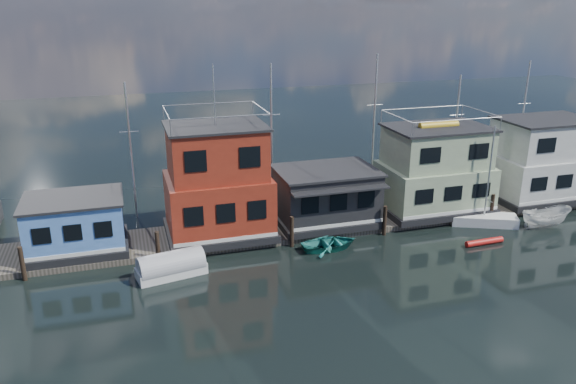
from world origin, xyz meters
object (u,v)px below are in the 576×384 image
object	(u,v)px
houseboat_blue	(75,224)
houseboat_white	(542,161)
houseboat_green	(435,171)
day_sailer	(484,219)
tarp_runabout	(171,266)
red_kayak	(484,242)
motorboat	(546,217)
houseboat_red	(218,184)
houseboat_dark	(326,196)
dinghy_teal	(330,243)

from	to	relation	value
houseboat_blue	houseboat_white	xyz separation A→B (m)	(36.50, 0.00, 1.33)
houseboat_blue	houseboat_green	size ratio (longest dim) A/B	0.76
houseboat_blue	day_sailer	size ratio (longest dim) A/B	0.84
tarp_runabout	red_kayak	xyz separation A→B (m)	(21.30, -1.61, -0.42)
houseboat_white	red_kayak	size ratio (longest dim) A/B	2.90
day_sailer	motorboat	world-z (taller)	day_sailer
houseboat_green	houseboat_white	bearing A→B (deg)	-0.00
houseboat_red	day_sailer	xyz separation A→B (m)	(19.60, -3.18, -3.66)
houseboat_blue	day_sailer	xyz separation A→B (m)	(29.10, -3.18, -1.76)
red_kayak	day_sailer	world-z (taller)	day_sailer
houseboat_dark	dinghy_teal	xyz separation A→B (m)	(-1.13, -3.92, -2.02)
tarp_runabout	red_kayak	size ratio (longest dim) A/B	1.52
dinghy_teal	houseboat_white	bearing A→B (deg)	-81.89
houseboat_dark	houseboat_green	bearing A→B (deg)	0.12
houseboat_red	tarp_runabout	world-z (taller)	houseboat_red
houseboat_blue	red_kayak	bearing A→B (deg)	-13.37
houseboat_red	red_kayak	world-z (taller)	houseboat_red
houseboat_white	red_kayak	distance (m)	12.00
red_kayak	day_sailer	bearing A→B (deg)	54.00
houseboat_red	houseboat_white	bearing A→B (deg)	0.00
day_sailer	motorboat	distance (m)	4.47
houseboat_dark	day_sailer	size ratio (longest dim) A/B	0.97
dinghy_teal	houseboat_green	bearing A→B (deg)	-71.71
houseboat_red	houseboat_green	distance (m)	17.01
houseboat_green	motorboat	distance (m)	8.78
motorboat	houseboat_dark	bearing A→B (deg)	77.07
houseboat_blue	houseboat_white	world-z (taller)	houseboat_white
houseboat_blue	motorboat	world-z (taller)	houseboat_blue
houseboat_dark	tarp_runabout	world-z (taller)	houseboat_dark
houseboat_dark	motorboat	world-z (taller)	houseboat_dark
houseboat_red	houseboat_dark	bearing A→B (deg)	-0.14
houseboat_dark	houseboat_white	size ratio (longest dim) A/B	0.88
houseboat_red	day_sailer	world-z (taller)	houseboat_red
houseboat_dark	tarp_runabout	distance (m)	12.93
houseboat_green	tarp_runabout	bearing A→B (deg)	-167.09
houseboat_dark	houseboat_red	bearing A→B (deg)	179.86
red_kayak	tarp_runabout	bearing A→B (deg)	173.90
houseboat_white	dinghy_teal	distance (m)	20.75
houseboat_red	houseboat_dark	size ratio (longest dim) A/B	1.60
houseboat_green	tarp_runabout	world-z (taller)	houseboat_green
houseboat_red	houseboat_white	world-z (taller)	houseboat_red
houseboat_blue	motorboat	distance (m)	33.59
houseboat_red	motorboat	size ratio (longest dim) A/B	2.97
houseboat_green	red_kayak	world-z (taller)	houseboat_green
houseboat_red	houseboat_blue	bearing A→B (deg)	-180.00
houseboat_red	motorboat	bearing A→B (deg)	-11.82
day_sailer	motorboat	xyz separation A→B (m)	(4.09, -1.78, 0.33)
houseboat_white	motorboat	world-z (taller)	houseboat_white
houseboat_dark	dinghy_teal	world-z (taller)	houseboat_dark
houseboat_red	dinghy_teal	size ratio (longest dim) A/B	3.06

